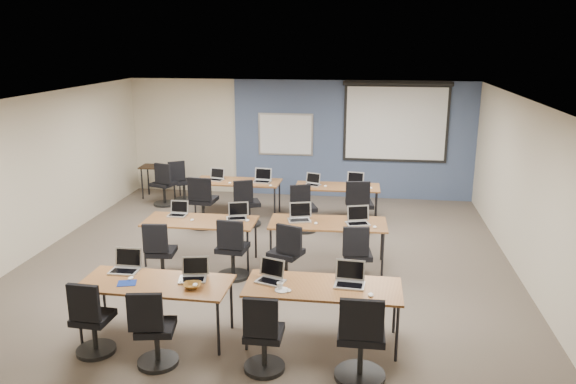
% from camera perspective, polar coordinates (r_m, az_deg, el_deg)
% --- Properties ---
extents(floor, '(8.00, 9.00, 0.02)m').
position_cam_1_polar(floor, '(9.21, -2.40, -7.66)').
color(floor, '#6B6354').
rests_on(floor, ground).
extents(ceiling, '(8.00, 9.00, 0.02)m').
position_cam_1_polar(ceiling, '(8.53, -2.60, 9.30)').
color(ceiling, white).
rests_on(ceiling, ground).
extents(wall_back, '(8.00, 0.04, 2.70)m').
position_cam_1_polar(wall_back, '(13.12, 1.10, 5.45)').
color(wall_back, beige).
rests_on(wall_back, ground).
extents(wall_front, '(8.00, 0.04, 2.70)m').
position_cam_1_polar(wall_front, '(4.71, -12.82, -13.48)').
color(wall_front, beige).
rests_on(wall_front, ground).
extents(wall_left, '(0.04, 9.00, 2.70)m').
position_cam_1_polar(wall_left, '(10.27, -25.01, 1.25)').
color(wall_left, beige).
rests_on(wall_left, ground).
extents(wall_right, '(0.04, 9.00, 2.70)m').
position_cam_1_polar(wall_right, '(8.96, 23.53, -0.47)').
color(wall_right, beige).
rests_on(wall_right, ground).
extents(blue_accent_panel, '(5.50, 0.04, 2.70)m').
position_cam_1_polar(blue_accent_panel, '(13.00, 6.59, 5.27)').
color(blue_accent_panel, '#3D5977').
rests_on(blue_accent_panel, wall_back).
extents(whiteboard, '(1.28, 0.03, 0.98)m').
position_cam_1_polar(whiteboard, '(13.07, -0.24, 5.86)').
color(whiteboard, '#B5B5B5').
rests_on(whiteboard, wall_back).
extents(projector_screen, '(2.40, 0.10, 1.82)m').
position_cam_1_polar(projector_screen, '(12.87, 10.92, 7.40)').
color(projector_screen, black).
rests_on(projector_screen, wall_back).
extents(training_table_front_left, '(1.83, 0.76, 0.73)m').
position_cam_1_polar(training_table_front_left, '(7.11, -13.28, -9.21)').
color(training_table_front_left, brown).
rests_on(training_table_front_left, floor).
extents(training_table_front_right, '(1.87, 0.78, 0.73)m').
position_cam_1_polar(training_table_front_right, '(6.83, 3.57, -9.85)').
color(training_table_front_right, olive).
rests_on(training_table_front_right, floor).
extents(training_table_mid_left, '(1.82, 0.76, 0.73)m').
position_cam_1_polar(training_table_mid_left, '(9.28, -8.89, -3.12)').
color(training_table_mid_left, '#966025').
rests_on(training_table_mid_left, floor).
extents(training_table_mid_right, '(1.88, 0.79, 0.73)m').
position_cam_1_polar(training_table_mid_right, '(9.10, 4.07, -3.34)').
color(training_table_mid_right, brown).
rests_on(training_table_mid_right, floor).
extents(training_table_back_left, '(1.79, 0.75, 0.73)m').
position_cam_1_polar(training_table_back_left, '(11.74, -5.15, 0.91)').
color(training_table_back_left, brown).
rests_on(training_table_back_left, floor).
extents(training_table_back_right, '(1.69, 0.70, 0.73)m').
position_cam_1_polar(training_table_back_right, '(11.34, 5.05, 0.37)').
color(training_table_back_right, '#A06C38').
rests_on(training_table_back_right, floor).
extents(laptop_0, '(0.35, 0.30, 0.27)m').
position_cam_1_polar(laptop_0, '(7.50, -16.16, -7.19)').
color(laptop_0, silver).
rests_on(laptop_0, training_table_front_left).
extents(mouse_0, '(0.07, 0.11, 0.04)m').
position_cam_1_polar(mouse_0, '(7.25, -15.69, -8.43)').
color(mouse_0, white).
rests_on(mouse_0, training_table_front_left).
extents(task_chair_0, '(0.46, 0.46, 0.95)m').
position_cam_1_polar(task_chair_0, '(7.06, -19.32, -12.58)').
color(task_chair_0, black).
rests_on(task_chair_0, floor).
extents(laptop_1, '(0.33, 0.28, 0.25)m').
position_cam_1_polar(laptop_1, '(7.07, -9.56, -8.20)').
color(laptop_1, '#ACACAE').
rests_on(laptop_1, training_table_front_left).
extents(mouse_1, '(0.09, 0.11, 0.04)m').
position_cam_1_polar(mouse_1, '(6.90, -9.40, -9.26)').
color(mouse_1, white).
rests_on(mouse_1, training_table_front_left).
extents(task_chair_1, '(0.47, 0.47, 0.96)m').
position_cam_1_polar(task_chair_1, '(6.64, -13.48, -13.94)').
color(task_chair_1, black).
rests_on(task_chair_1, floor).
extents(laptop_2, '(0.33, 0.28, 0.25)m').
position_cam_1_polar(laptop_2, '(6.93, -1.74, -8.50)').
color(laptop_2, silver).
rests_on(laptop_2, training_table_front_right).
extents(mouse_2, '(0.07, 0.10, 0.03)m').
position_cam_1_polar(mouse_2, '(6.66, 0.09, -9.99)').
color(mouse_2, white).
rests_on(mouse_2, training_table_front_right).
extents(task_chair_2, '(0.47, 0.47, 0.95)m').
position_cam_1_polar(task_chair_2, '(6.38, -2.53, -14.82)').
color(task_chair_2, black).
rests_on(task_chair_2, floor).
extents(laptop_3, '(0.36, 0.30, 0.27)m').
position_cam_1_polar(laptop_3, '(6.87, 6.29, -8.78)').
color(laptop_3, '#BDBDC1').
rests_on(laptop_3, training_table_front_right).
extents(mouse_3, '(0.07, 0.11, 0.04)m').
position_cam_1_polar(mouse_3, '(6.63, 8.41, -10.29)').
color(mouse_3, white).
rests_on(mouse_3, training_table_front_right).
extents(task_chair_3, '(0.57, 0.57, 1.04)m').
position_cam_1_polar(task_chair_3, '(6.26, 7.40, -15.13)').
color(task_chair_3, black).
rests_on(task_chair_3, floor).
extents(laptop_4, '(0.30, 0.26, 0.23)m').
position_cam_1_polar(laptop_4, '(9.59, -11.10, -1.99)').
color(laptop_4, '#A4A4AA').
rests_on(laptop_4, training_table_mid_left).
extents(mouse_4, '(0.08, 0.10, 0.03)m').
position_cam_1_polar(mouse_4, '(9.28, -9.72, -2.81)').
color(mouse_4, white).
rests_on(mouse_4, training_table_mid_left).
extents(task_chair_4, '(0.46, 0.46, 0.95)m').
position_cam_1_polar(task_chair_4, '(8.82, -12.83, -6.39)').
color(task_chair_4, black).
rests_on(task_chair_4, floor).
extents(laptop_5, '(0.33, 0.28, 0.25)m').
position_cam_1_polar(laptop_5, '(9.28, -5.17, -2.30)').
color(laptop_5, '#B0AFBC').
rests_on(laptop_5, training_table_mid_left).
extents(mouse_5, '(0.07, 0.10, 0.04)m').
position_cam_1_polar(mouse_5, '(9.14, -4.16, -2.89)').
color(mouse_5, white).
rests_on(mouse_5, training_table_mid_left).
extents(task_chair_5, '(0.50, 0.50, 0.98)m').
position_cam_1_polar(task_chair_5, '(8.69, -5.69, -6.26)').
color(task_chair_5, black).
rests_on(task_chair_5, floor).
extents(laptop_6, '(0.36, 0.31, 0.27)m').
position_cam_1_polar(laptop_6, '(9.17, 1.19, -2.45)').
color(laptop_6, '#ADADAD').
rests_on(laptop_6, training_table_mid_right).
extents(mouse_6, '(0.07, 0.10, 0.03)m').
position_cam_1_polar(mouse_6, '(8.99, 2.85, -3.19)').
color(mouse_6, white).
rests_on(mouse_6, training_table_mid_right).
extents(task_chair_6, '(0.52, 0.50, 0.98)m').
position_cam_1_polar(task_chair_6, '(8.45, -0.13, -6.83)').
color(task_chair_6, black).
rests_on(task_chair_6, floor).
extents(laptop_7, '(0.36, 0.30, 0.27)m').
position_cam_1_polar(laptop_7, '(9.06, 7.11, -2.78)').
color(laptop_7, silver).
rests_on(laptop_7, training_table_mid_right).
extents(mouse_7, '(0.08, 0.11, 0.03)m').
position_cam_1_polar(mouse_7, '(8.91, 8.80, -3.52)').
color(mouse_7, white).
rests_on(mouse_7, training_table_mid_right).
extents(task_chair_7, '(0.47, 0.47, 0.96)m').
position_cam_1_polar(task_chair_7, '(8.51, 6.99, -6.88)').
color(task_chair_7, black).
rests_on(task_chair_7, floor).
extents(laptop_8, '(0.31, 0.27, 0.24)m').
position_cam_1_polar(laptop_8, '(11.86, -7.28, 1.51)').
color(laptop_8, '#B0B0B1').
rests_on(laptop_8, training_table_back_left).
extents(mouse_8, '(0.08, 0.10, 0.03)m').
position_cam_1_polar(mouse_8, '(11.55, -5.93, 0.93)').
color(mouse_8, white).
rests_on(mouse_8, training_table_back_left).
extents(task_chair_8, '(0.57, 0.57, 1.05)m').
position_cam_1_polar(task_chair_8, '(11.08, -8.70, -1.43)').
color(task_chair_8, black).
rests_on(task_chair_8, floor).
extents(laptop_9, '(0.35, 0.30, 0.27)m').
position_cam_1_polar(laptop_9, '(11.63, -2.61, 1.38)').
color(laptop_9, '#ADADAE').
rests_on(laptop_9, training_table_back_left).
extents(mouse_9, '(0.09, 0.12, 0.04)m').
position_cam_1_polar(mouse_9, '(11.28, -1.79, 0.67)').
color(mouse_9, white).
rests_on(mouse_9, training_table_back_left).
extents(task_chair_9, '(0.49, 0.47, 0.95)m').
position_cam_1_polar(task_chair_9, '(11.09, -4.14, -1.51)').
color(task_chair_9, black).
rests_on(task_chair_9, floor).
extents(laptop_10, '(0.30, 0.26, 0.23)m').
position_cam_1_polar(laptop_10, '(11.36, 2.53, 1.01)').
color(laptop_10, '#AAAAB4').
rests_on(laptop_10, training_table_back_right).
extents(mouse_10, '(0.07, 0.11, 0.04)m').
position_cam_1_polar(mouse_10, '(11.27, 3.81, 0.62)').
color(mouse_10, white).
rests_on(mouse_10, training_table_back_right).
extents(task_chair_10, '(0.49, 0.48, 0.96)m').
position_cam_1_polar(task_chair_10, '(10.73, 1.58, -2.04)').
color(task_chair_10, black).
rests_on(task_chair_10, floor).
extents(laptop_11, '(0.34, 0.29, 0.26)m').
position_cam_1_polar(laptop_11, '(11.41, 6.86, 0.99)').
color(laptop_11, '#A5A5AA').
rests_on(laptop_11, training_table_back_right).
extents(mouse_11, '(0.08, 0.11, 0.03)m').
position_cam_1_polar(mouse_11, '(11.21, 8.41, 0.41)').
color(mouse_11, white).
rests_on(mouse_11, training_table_back_right).
extents(task_chair_11, '(0.56, 0.56, 1.03)m').
position_cam_1_polar(task_chair_11, '(10.81, 7.20, -1.84)').
color(task_chair_11, black).
rests_on(task_chair_11, floor).
extents(blue_mousepad, '(0.26, 0.24, 0.01)m').
position_cam_1_polar(blue_mousepad, '(7.14, -16.05, -8.89)').
color(blue_mousepad, navy).
rests_on(blue_mousepad, training_table_front_left).
extents(snack_bowl, '(0.25, 0.25, 0.05)m').
position_cam_1_polar(snack_bowl, '(6.85, -9.69, -9.36)').
color(snack_bowl, brown).
rests_on(snack_bowl, training_table_front_left).
extents(snack_plate, '(0.21, 0.21, 0.01)m').
position_cam_1_polar(snack_plate, '(6.69, -0.62, -9.94)').
color(snack_plate, white).
rests_on(snack_plate, training_table_front_right).
extents(coffee_cup, '(0.08, 0.08, 0.06)m').
position_cam_1_polar(coffee_cup, '(6.70, -0.81, -9.54)').
color(coffee_cup, silver).
rests_on(coffee_cup, snack_plate).
extents(utility_table, '(0.89, 0.50, 0.75)m').
position_cam_1_polar(utility_table, '(13.34, -12.85, 2.18)').
color(utility_table, black).
rests_on(utility_table, floor).
extents(spare_chair_a, '(0.52, 0.46, 0.95)m').
position_cam_1_polar(spare_chair_a, '(12.99, -10.71, 0.75)').
color(spare_chair_a, black).
rests_on(spare_chair_a, floor).
extents(spare_chair_b, '(0.52, 0.50, 0.98)m').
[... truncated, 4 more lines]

